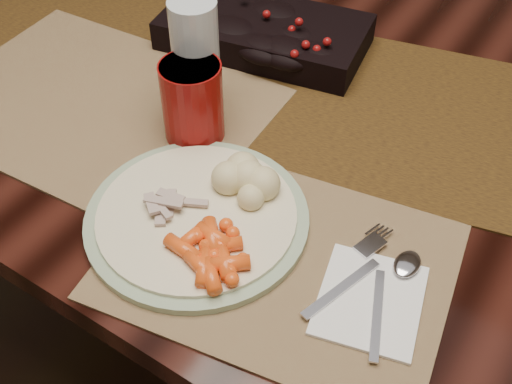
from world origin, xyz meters
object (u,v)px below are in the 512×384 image
Objects in this scene: centerpiece at (264,28)px; placemat_main at (279,261)px; turkey_shreds at (169,203)px; red_cup at (192,101)px; dining_table at (332,260)px; dinner_plate at (197,217)px; napkin at (370,300)px; wine_glass at (196,62)px; baby_carrots at (214,253)px; mashed_potatoes at (247,176)px.

centerpiece reaches higher than placemat_main.
turkey_shreds is at bearing 176.10° from placemat_main.
dining_table is at bearing 47.19° from red_cup.
centerpiece is 0.42m from dinner_plate.
dinner_plate reaches higher than napkin.
baby_carrots is at bearing -50.02° from wine_glass.
red_cup is (-0.23, 0.13, 0.06)m from placemat_main.
wine_glass is at bearing 135.37° from placemat_main.
red_cup is at bearing 145.75° from napkin.
dinner_plate is (-0.12, -0.00, 0.01)m from placemat_main.
centerpiece is 2.54× the size of napkin.
mashed_potatoes is at bearing -60.98° from centerpiece.
centerpiece reaches higher than dinner_plate.
dining_table is at bearing 73.60° from turkey_shreds.
mashed_potatoes reaches higher than dinner_plate.
mashed_potatoes is 1.09× the size of turkey_shreds.
mashed_potatoes is (-0.09, 0.07, 0.04)m from placemat_main.
mashed_potatoes is 0.20m from wine_glass.
red_cup is (-0.35, 0.13, 0.06)m from napkin.
red_cup reaches higher than placemat_main.
wine_glass reaches higher than turkey_shreds.
turkey_shreds is 0.23m from wine_glass.
dinner_plate is 2.97× the size of baby_carrots.
turkey_shreds is at bearing -74.36° from centerpiece.
mashed_potatoes reaches higher than placemat_main.
placemat_main is 1.42× the size of dinner_plate.
dinner_plate is (0.15, -0.39, -0.03)m from centerpiece.
placemat_main is 5.45× the size of turkey_shreds.
dinner_plate is at bearing 17.53° from turkey_shreds.
wine_glass is (-0.19, -0.14, 0.47)m from dining_table.
red_cup reaches higher than turkey_shreds.
red_cup is at bearing -132.81° from dining_table.
turkey_shreds is at bearing -64.47° from red_cup.
red_cup is (-0.13, 0.06, 0.02)m from mashed_potatoes.
turkey_shreds is 0.17m from red_cup.
napkin is at bearing 16.87° from baby_carrots.
centerpiece is 2.86× the size of red_cup.
dining_table is 0.49m from placemat_main.
red_cup is (-0.17, -0.18, 0.44)m from dining_table.
centerpiece is 0.36m from mashed_potatoes.
centerpiece is 0.42m from turkey_shreds.
placemat_main is at bearing -55.16° from centerpiece.
centerpiece is 0.48m from baby_carrots.
mashed_potatoes is (-0.03, 0.12, 0.01)m from baby_carrots.
turkey_shreds is at bearing 170.15° from napkin.
centerpiece is at bearing 94.90° from wine_glass.
mashed_potatoes reaches higher than baby_carrots.
centerpiece is at bearing 99.39° from red_cup.
baby_carrots is 0.10m from turkey_shreds.
wine_glass reaches higher than dinner_plate.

